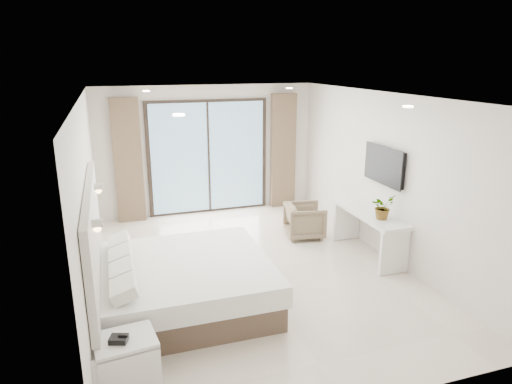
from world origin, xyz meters
The scene contains 8 objects.
ground centered at (0.00, 0.00, 0.00)m, with size 6.20×6.20×0.00m, color beige.
room_shell centered at (-0.20, 0.67, 1.58)m, with size 4.62×6.22×2.72m.
bed centered at (-1.19, -0.74, 0.33)m, with size 2.24×2.13×0.76m.
nightstand centered at (-1.99, -2.12, 0.27)m, with size 0.65×0.56×0.54m.
phone centered at (-2.04, -2.17, 0.57)m, with size 0.17×0.13×0.06m, color black.
console_desk centered at (2.04, -0.04, 0.57)m, with size 0.52×1.65×0.77m.
plant centered at (2.04, -0.38, 0.92)m, with size 0.36×0.40×0.31m, color #33662D.
armchair centered at (1.36, 1.06, 0.34)m, with size 0.67×0.63×0.69m, color #827455.
Camera 1 is at (-1.95, -6.25, 3.20)m, focal length 32.00 mm.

